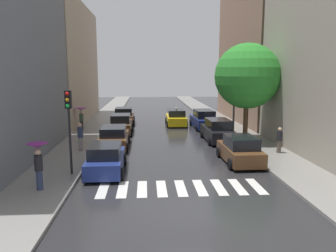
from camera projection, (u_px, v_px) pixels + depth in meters
ground_plane at (160, 121)px, 36.28m from camera, size 28.00×72.00×0.04m
sidewalk_left at (101, 121)px, 35.83m from camera, size 3.00×72.00×0.15m
sidewalk_right at (218, 120)px, 36.70m from camera, size 3.00×72.00×0.15m
crosswalk_stripes at (181, 188)px, 15.24m from camera, size 7.65×2.20×0.01m
building_left_mid at (58, 64)px, 35.21m from camera, size 6.00×17.06×12.49m
building_right_mid at (265, 12)px, 34.42m from camera, size 6.00×15.74×23.26m
parked_car_left_nearest at (106, 159)px, 17.48m from camera, size 2.05×4.24×1.59m
parked_car_left_second at (114, 138)px, 23.32m from camera, size 2.16×4.58×1.56m
parked_car_left_third at (121, 125)px, 28.80m from camera, size 2.06×4.33×1.72m
parked_car_left_fourth at (124, 116)px, 33.95m from camera, size 2.15×4.30×1.74m
parked_car_right_nearest at (240, 150)px, 19.38m from camera, size 2.10×4.16×1.63m
parked_car_right_second at (218, 131)px, 25.48m from camera, size 2.15×4.56×1.77m
parked_car_right_third at (204, 120)px, 31.52m from camera, size 2.26×4.83×1.79m
taxi_midroad at (176, 118)px, 33.25m from camera, size 2.12×4.41×1.81m
pedestrian_foreground at (80, 136)px, 21.90m from camera, size 0.36×0.36×1.85m
pedestrian_near_tree at (38, 157)px, 14.40m from camera, size 0.92×0.92×2.11m
pedestrian_by_kerb at (279, 140)px, 21.24m from camera, size 0.36×0.36×1.68m
pedestrian_far_side at (81, 113)px, 29.41m from camera, size 1.13×1.13×2.03m
street_tree_right at (247, 76)px, 24.38m from camera, size 4.87×4.87×7.35m
traffic_light_left_corner at (69, 114)px, 16.38m from camera, size 0.30×0.42×4.30m
lamp_post_right at (234, 90)px, 26.32m from camera, size 0.60×0.28×6.53m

